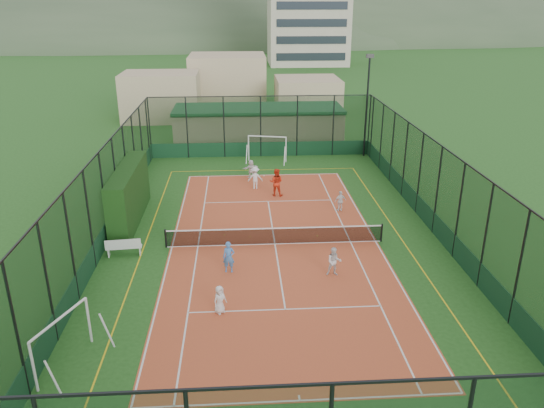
{
  "coord_description": "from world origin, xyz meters",
  "views": [
    {
      "loc": [
        -1.8,
        -25.67,
        12.39
      ],
      "look_at": [
        0.03,
        2.89,
        1.2
      ],
      "focal_mm": 35.0,
      "sensor_mm": 36.0,
      "label": 1
    }
  ],
  "objects": [
    {
      "name": "white_bench",
      "position": [
        -7.8,
        -0.82,
        0.5
      ],
      "size": [
        1.82,
        0.66,
        1.0
      ],
      "primitive_type": null,
      "rotation": [
        0.0,
        0.0,
        0.1
      ],
      "color": "white",
      "rests_on": "ground"
    },
    {
      "name": "clubhouse",
      "position": [
        0.0,
        22.0,
        1.57
      ],
      "size": [
        15.2,
        7.2,
        3.15
      ],
      "primitive_type": null,
      "color": "tan",
      "rests_on": "ground"
    },
    {
      "name": "futsal_goal_far",
      "position": [
        0.45,
        15.55,
        1.02
      ],
      "size": [
        3.27,
        1.58,
        2.03
      ],
      "primitive_type": null,
      "rotation": [
        0.0,
        0.0,
        -0.22
      ],
      "color": "white",
      "rests_on": "ground"
    },
    {
      "name": "tennis_balls",
      "position": [
        -0.43,
        1.41,
        0.04
      ],
      "size": [
        5.21,
        1.24,
        0.07
      ],
      "color": "#CCE033",
      "rests_on": "court_slab"
    },
    {
      "name": "ground",
      "position": [
        0.0,
        0.0,
        0.0
      ],
      "size": [
        300.0,
        300.0,
        0.0
      ],
      "primitive_type": "plane",
      "color": "#21501B",
      "rests_on": "ground"
    },
    {
      "name": "child_far_right",
      "position": [
        4.37,
        4.51,
        0.66
      ],
      "size": [
        0.81,
        0.48,
        1.3
      ],
      "primitive_type": "imported",
      "rotation": [
        0.0,
        0.0,
        3.38
      ],
      "color": "white",
      "rests_on": "court_slab"
    },
    {
      "name": "floodlight_ne",
      "position": [
        8.6,
        16.6,
        4.12
      ],
      "size": [
        0.6,
        0.26,
        8.25
      ],
      "primitive_type": null,
      "color": "black",
      "rests_on": "ground"
    },
    {
      "name": "child_far_left",
      "position": [
        -0.75,
        8.95,
        0.8
      ],
      "size": [
        1.03,
        0.6,
        1.58
      ],
      "primitive_type": "imported",
      "rotation": [
        0.0,
        0.0,
        3.15
      ],
      "color": "white",
      "rests_on": "court_slab"
    },
    {
      "name": "coach",
      "position": [
        0.6,
        7.5,
        0.95
      ],
      "size": [
        1.05,
        0.91,
        1.87
      ],
      "primitive_type": "imported",
      "rotation": [
        0.0,
        0.0,
        2.9
      ],
      "color": "red",
      "rests_on": "court_slab"
    },
    {
      "name": "hedge_left",
      "position": [
        -8.3,
        3.84,
        1.62
      ],
      "size": [
        1.11,
        7.43,
        3.25
      ],
      "primitive_type": "cube",
      "color": "black",
      "rests_on": "ground"
    },
    {
      "name": "perimeter_fence",
      "position": [
        0.0,
        0.0,
        2.5
      ],
      "size": [
        18.12,
        34.12,
        5.0
      ],
      "primitive_type": null,
      "color": "black",
      "rests_on": "ground"
    },
    {
      "name": "child_near_mid",
      "position": [
        -2.42,
        -2.9,
        0.79
      ],
      "size": [
        0.59,
        0.4,
        1.55
      ],
      "primitive_type": "imported",
      "rotation": [
        0.0,
        0.0,
        -0.05
      ],
      "color": "#467FC8",
      "rests_on": "court_slab"
    },
    {
      "name": "child_near_left",
      "position": [
        -2.75,
        -6.46,
        0.64
      ],
      "size": [
        0.72,
        0.7,
        1.25
      ],
      "primitive_type": "imported",
      "rotation": [
        0.0,
        0.0,
        0.71
      ],
      "color": "white",
      "rests_on": "court_slab"
    },
    {
      "name": "child_near_right",
      "position": [
        2.56,
        -3.56,
        0.72
      ],
      "size": [
        0.73,
        0.59,
        1.43
      ],
      "primitive_type": "imported",
      "rotation": [
        0.0,
        0.0,
        -0.07
      ],
      "color": "white",
      "rests_on": "court_slab"
    },
    {
      "name": "tennis_net",
      "position": [
        0.0,
        0.0,
        0.53
      ],
      "size": [
        11.67,
        0.12,
        1.06
      ],
      "primitive_type": null,
      "color": "black",
      "rests_on": "ground"
    },
    {
      "name": "court_slab",
      "position": [
        0.0,
        0.0,
        0.01
      ],
      "size": [
        11.17,
        23.97,
        0.01
      ],
      "primitive_type": "cube",
      "color": "#CC5B2D",
      "rests_on": "ground"
    },
    {
      "name": "distant_hills",
      "position": [
        0.0,
        150.0,
        0.0
      ],
      "size": [
        200.0,
        60.0,
        24.0
      ],
      "primitive_type": null,
      "color": "#384C33",
      "rests_on": "ground"
    },
    {
      "name": "child_far_back",
      "position": [
        -0.97,
        11.41,
        0.68
      ],
      "size": [
        1.29,
        0.9,
        1.34
      ],
      "primitive_type": "imported",
      "rotation": [
        0.0,
        0.0,
        3.59
      ],
      "color": "white",
      "rests_on": "court_slab"
    },
    {
      "name": "futsal_goal_near",
      "position": [
        -8.21,
        -9.5,
        0.97
      ],
      "size": [
        3.11,
        1.96,
        1.94
      ],
      "primitive_type": null,
      "rotation": [
        0.0,
        0.0,
        1.17
      ],
      "color": "white",
      "rests_on": "ground"
    }
  ]
}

